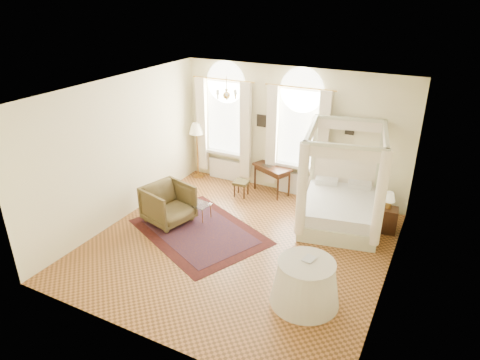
# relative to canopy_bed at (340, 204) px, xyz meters

# --- Properties ---
(ground) EXTENTS (6.00, 6.00, 0.00)m
(ground) POSITION_rel_canopy_bed_xyz_m (-1.65, -1.86, -0.52)
(ground) COLOR #9D5F2D
(ground) RESTS_ON ground
(room_walls) EXTENTS (6.00, 6.00, 6.00)m
(room_walls) POSITION_rel_canopy_bed_xyz_m (-1.65, -1.86, 1.46)
(room_walls) COLOR #F3E8B9
(room_walls) RESTS_ON ground
(window_left) EXTENTS (1.62, 0.27, 3.29)m
(window_left) POSITION_rel_canopy_bed_xyz_m (-3.55, 1.01, 0.97)
(window_left) COLOR silver
(window_left) RESTS_ON room_walls
(window_right) EXTENTS (1.62, 0.27, 3.29)m
(window_right) POSITION_rel_canopy_bed_xyz_m (-1.45, 1.01, 0.97)
(window_right) COLOR silver
(window_right) RESTS_ON room_walls
(chandelier) EXTENTS (0.51, 0.45, 0.50)m
(chandelier) POSITION_rel_canopy_bed_xyz_m (-2.55, -0.66, 2.39)
(chandelier) COLOR gold
(chandelier) RESTS_ON room_walls
(wall_pictures) EXTENTS (2.54, 0.03, 0.39)m
(wall_pictures) POSITION_rel_canopy_bed_xyz_m (-1.57, 1.11, 1.37)
(wall_pictures) COLOR black
(wall_pictures) RESTS_ON room_walls
(canopy_bed) EXTENTS (2.09, 2.40, 2.29)m
(canopy_bed) POSITION_rel_canopy_bed_xyz_m (0.00, 0.00, 0.00)
(canopy_bed) COLOR beige
(canopy_bed) RESTS_ON ground
(nightstand) EXTENTS (0.45, 0.42, 0.57)m
(nightstand) POSITION_rel_canopy_bed_xyz_m (1.05, 0.18, -0.23)
(nightstand) COLOR #321D0D
(nightstand) RESTS_ON ground
(nightstand_lamp) EXTENTS (0.26, 0.26, 0.38)m
(nightstand_lamp) POSITION_rel_canopy_bed_xyz_m (1.01, 0.20, 0.30)
(nightstand_lamp) COLOR gold
(nightstand_lamp) RESTS_ON nightstand
(writing_desk) EXTENTS (1.14, 0.89, 0.76)m
(writing_desk) POSITION_rel_canopy_bed_xyz_m (-2.05, 0.84, 0.13)
(writing_desk) COLOR #321D0D
(writing_desk) RESTS_ON ground
(laptop) EXTENTS (0.35, 0.27, 0.02)m
(laptop) POSITION_rel_canopy_bed_xyz_m (-2.15, 0.79, 0.25)
(laptop) COLOR black
(laptop) RESTS_ON writing_desk
(stool) EXTENTS (0.39, 0.39, 0.42)m
(stool) POSITION_rel_canopy_bed_xyz_m (-2.67, 0.28, -0.17)
(stool) COLOR #4A421F
(stool) RESTS_ON ground
(armchair) EXTENTS (1.22, 1.20, 0.91)m
(armchair) POSITION_rel_canopy_bed_xyz_m (-3.56, -1.69, -0.07)
(armchair) COLOR #4E4021
(armchair) RESTS_ON ground
(coffee_table) EXTENTS (0.60, 0.45, 0.38)m
(coffee_table) POSITION_rel_canopy_bed_xyz_m (-3.04, -1.23, -0.18)
(coffee_table) COLOR silver
(coffee_table) RESTS_ON ground
(floor_lamp) EXTENTS (0.41, 0.41, 1.60)m
(floor_lamp) POSITION_rel_canopy_bed_xyz_m (-4.35, 0.84, 0.85)
(floor_lamp) COLOR gold
(floor_lamp) RESTS_ON ground
(oriental_rug) EXTENTS (3.53, 3.13, 0.01)m
(oriental_rug) POSITION_rel_canopy_bed_xyz_m (-2.69, -1.77, -0.51)
(oriental_rug) COLOR #431310
(oriental_rug) RESTS_ON ground
(side_table) EXTENTS (1.21, 1.21, 0.82)m
(side_table) POSITION_rel_canopy_bed_xyz_m (0.19, -2.92, -0.12)
(side_table) COLOR silver
(side_table) RESTS_ON ground
(book) EXTENTS (0.22, 0.27, 0.02)m
(book) POSITION_rel_canopy_bed_xyz_m (0.11, -2.81, 0.32)
(book) COLOR black
(book) RESTS_ON side_table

